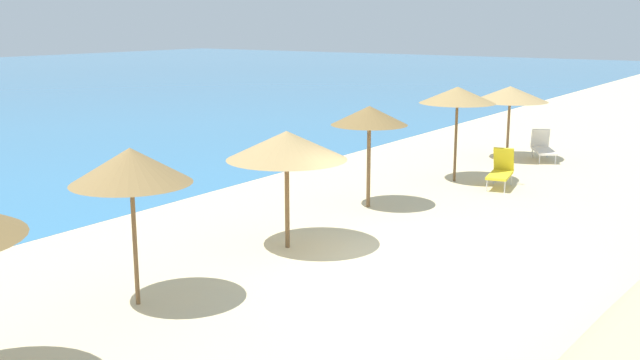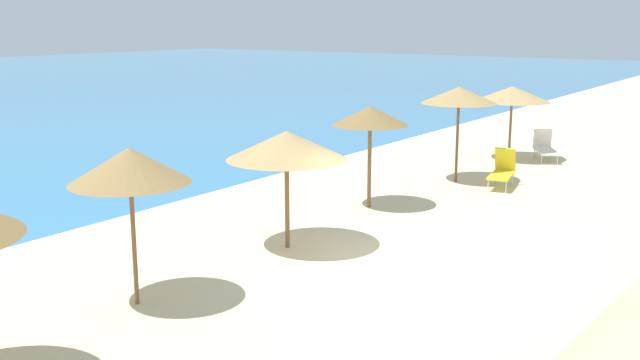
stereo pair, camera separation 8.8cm
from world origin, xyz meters
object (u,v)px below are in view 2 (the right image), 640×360
object	(u,v)px
beach_umbrella_6	(512,94)
lounge_chair_2	(502,170)
beach_umbrella_2	(130,166)
beach_umbrella_4	(370,116)
beach_umbrella_5	(459,95)
lounge_chair_0	(545,148)
beach_umbrella_3	(287,145)

from	to	relation	value
beach_umbrella_6	lounge_chair_2	size ratio (longest dim) A/B	1.75
beach_umbrella_2	beach_umbrella_4	bearing A→B (deg)	1.46
beach_umbrella_5	beach_umbrella_6	distance (m)	4.27
beach_umbrella_4	lounge_chair_0	distance (m)	9.24
beach_umbrella_2	beach_umbrella_6	size ratio (longest dim) A/B	1.05
beach_umbrella_2	beach_umbrella_3	xyz separation A→B (m)	(3.93, -0.17, -0.20)
beach_umbrella_2	lounge_chair_2	world-z (taller)	beach_umbrella_2
beach_umbrella_5	beach_umbrella_2	bearing A→B (deg)	178.37
beach_umbrella_3	beach_umbrella_2	bearing A→B (deg)	177.54
lounge_chair_0	lounge_chair_2	bearing A→B (deg)	64.77
beach_umbrella_6	lounge_chair_2	xyz separation A→B (m)	(-4.23, -1.39, -1.73)
beach_umbrella_6	lounge_chair_0	distance (m)	2.15
beach_umbrella_5	lounge_chair_2	distance (m)	2.47
beach_umbrella_2	lounge_chair_0	size ratio (longest dim) A/B	1.64
beach_umbrella_2	lounge_chair_2	bearing A→B (deg)	-8.28
beach_umbrella_3	beach_umbrella_6	bearing A→B (deg)	-0.83
beach_umbrella_4	beach_umbrella_5	bearing A→B (deg)	-7.58
beach_umbrella_5	beach_umbrella_3	bearing A→B (deg)	178.78
beach_umbrella_4	lounge_chair_0	world-z (taller)	beach_umbrella_4
beach_umbrella_2	beach_umbrella_5	bearing A→B (deg)	-1.63
beach_umbrella_5	lounge_chair_0	bearing A→B (deg)	-11.92
lounge_chair_0	beach_umbrella_3	bearing A→B (deg)	55.10
beach_umbrella_6	beach_umbrella_5	bearing A→B (deg)	179.90
beach_umbrella_2	beach_umbrella_5	distance (m)	11.87
lounge_chair_2	lounge_chair_0	bearing A→B (deg)	-96.89
lounge_chair_0	lounge_chair_2	xyz separation A→B (m)	(-4.84, -0.37, 0.06)
beach_umbrella_4	beach_umbrella_6	xyz separation A→B (m)	(8.29, -0.54, -0.10)
beach_umbrella_4	beach_umbrella_5	world-z (taller)	beach_umbrella_5
beach_umbrella_6	lounge_chair_0	size ratio (longest dim) A/B	1.56
beach_umbrella_3	beach_umbrella_5	bearing A→B (deg)	-1.22
beach_umbrella_6	beach_umbrella_4	bearing A→B (deg)	176.24
beach_umbrella_2	beach_umbrella_6	world-z (taller)	beach_umbrella_2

